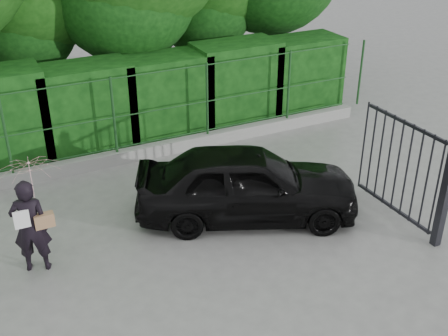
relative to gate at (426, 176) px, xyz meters
name	(u,v)px	position (x,y,z in m)	size (l,w,h in m)	color
ground	(175,278)	(-4.60, 0.72, -1.19)	(80.00, 80.00, 0.00)	gray
kerb	(101,161)	(-4.60, 5.22, -1.04)	(14.00, 0.25, 0.30)	#9E9E99
fence	(106,117)	(-4.38, 5.22, 0.01)	(14.13, 0.06, 1.80)	#19431C
hedge	(84,109)	(-4.62, 6.22, -0.11)	(14.20, 1.20, 2.28)	black
gate	(426,176)	(0.00, 0.00, 0.00)	(0.22, 2.33, 2.36)	black
woman	(32,199)	(-6.49, 2.06, 0.13)	(0.98, 0.97, 2.00)	black
car	(247,183)	(-2.60, 1.92, -0.47)	(1.71, 4.24, 1.44)	black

